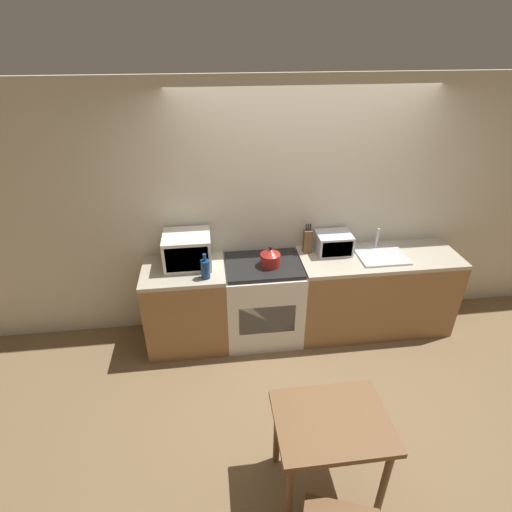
{
  "coord_description": "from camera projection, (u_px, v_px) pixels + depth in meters",
  "views": [
    {
      "loc": [
        -0.92,
        -2.75,
        2.94
      ],
      "look_at": [
        -0.51,
        0.51,
        1.05
      ],
      "focal_mm": 28.0,
      "sensor_mm": 36.0,
      "label": 1
    }
  ],
  "objects": [
    {
      "name": "dining_table",
      "position": [
        331.0,
        431.0,
        2.65
      ],
      "size": [
        0.75,
        0.59,
        0.72
      ],
      "color": "brown",
      "rests_on": "ground_plane"
    },
    {
      "name": "toaster_oven",
      "position": [
        333.0,
        243.0,
        4.11
      ],
      "size": [
        0.35,
        0.29,
        0.21
      ],
      "color": "silver",
      "rests_on": "counter_right_run"
    },
    {
      "name": "counter_right_run",
      "position": [
        374.0,
        292.0,
        4.31
      ],
      "size": [
        1.65,
        0.62,
        0.9
      ],
      "color": "olive",
      "rests_on": "ground_plane"
    },
    {
      "name": "microwave",
      "position": [
        187.0,
        250.0,
        3.87
      ],
      "size": [
        0.45,
        0.4,
        0.32
      ],
      "color": "silver",
      "rests_on": "counter_left_run"
    },
    {
      "name": "counter_left_run",
      "position": [
        187.0,
        306.0,
        4.1
      ],
      "size": [
        0.8,
        0.62,
        0.9
      ],
      "color": "olive",
      "rests_on": "ground_plane"
    },
    {
      "name": "knife_block",
      "position": [
        307.0,
        241.0,
        4.1
      ],
      "size": [
        0.08,
        0.08,
        0.32
      ],
      "color": "brown",
      "rests_on": "counter_right_run"
    },
    {
      "name": "sink_basin",
      "position": [
        381.0,
        254.0,
        4.09
      ],
      "size": [
        0.48,
        0.43,
        0.24
      ],
      "color": "silver",
      "rests_on": "counter_right_run"
    },
    {
      "name": "kettle",
      "position": [
        270.0,
        257.0,
        3.88
      ],
      "size": [
        0.2,
        0.2,
        0.22
      ],
      "color": "maroon",
      "rests_on": "stove_range"
    },
    {
      "name": "bottle",
      "position": [
        205.0,
        269.0,
        3.69
      ],
      "size": [
        0.09,
        0.09,
        0.25
      ],
      "color": "navy",
      "rests_on": "counter_left_run"
    },
    {
      "name": "wall_back",
      "position": [
        300.0,
        211.0,
        4.1
      ],
      "size": [
        10.0,
        0.06,
        2.6
      ],
      "color": "beige",
      "rests_on": "ground_plane"
    },
    {
      "name": "ground_plane",
      "position": [
        313.0,
        370.0,
        3.93
      ],
      "size": [
        16.0,
        16.0,
        0.0
      ],
      "primitive_type": "plane",
      "color": "brown"
    },
    {
      "name": "stove_range",
      "position": [
        263.0,
        301.0,
        4.18
      ],
      "size": [
        0.78,
        0.62,
        0.9
      ],
      "color": "silver",
      "rests_on": "ground_plane"
    }
  ]
}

